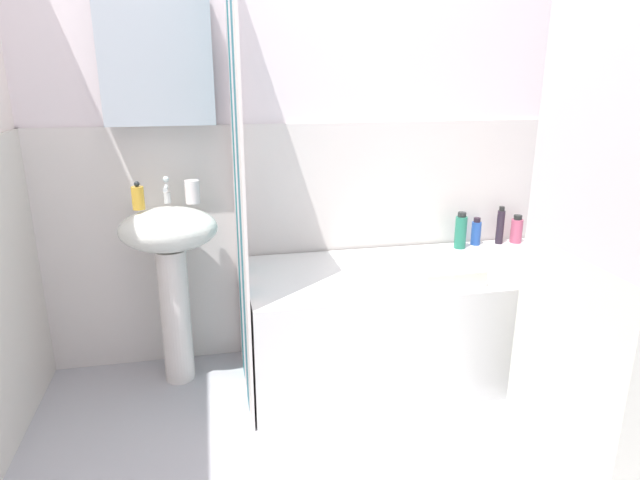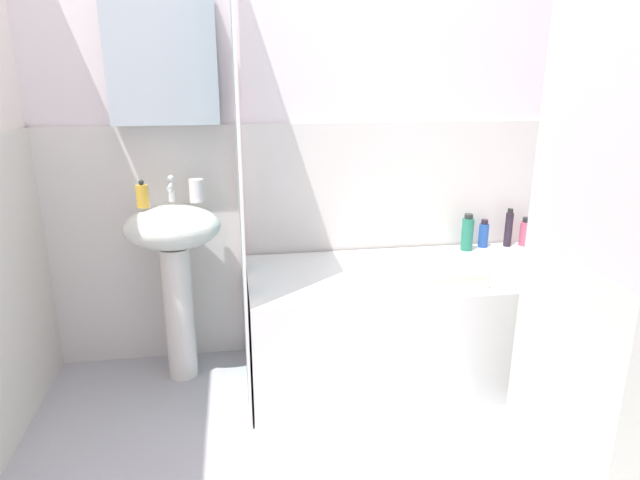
{
  "view_description": "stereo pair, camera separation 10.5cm",
  "coord_description": "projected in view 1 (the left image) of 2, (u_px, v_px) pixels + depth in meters",
  "views": [
    {
      "loc": [
        -0.73,
        -1.43,
        1.44
      ],
      "look_at": [
        -0.28,
        0.73,
        0.76
      ],
      "focal_mm": 30.73,
      "sensor_mm": 36.0,
      "label": 1
    },
    {
      "loc": [
        -0.62,
        -1.45,
        1.44
      ],
      "look_at": [
        -0.28,
        0.73,
        0.76
      ],
      "focal_mm": 30.73,
      "sensor_mm": 36.0,
      "label": 2
    }
  ],
  "objects": [
    {
      "name": "conditioner_bottle",
      "position": [
        476.0,
        232.0,
        2.95
      ],
      "size": [
        0.05,
        0.05,
        0.15
      ],
      "color": "#254DA6",
      "rests_on": "bathtub"
    },
    {
      "name": "shower_curtain",
      "position": [
        238.0,
        180.0,
        2.31
      ],
      "size": [
        0.01,
        0.69,
        2.0
      ],
      "color": "white",
      "rests_on": "ground_plane"
    },
    {
      "name": "soap_dispenser",
      "position": [
        138.0,
        197.0,
        2.4
      ],
      "size": [
        0.05,
        0.05,
        0.13
      ],
      "color": "gold",
      "rests_on": "sink"
    },
    {
      "name": "towel_folded",
      "position": [
        448.0,
        274.0,
        2.44
      ],
      "size": [
        0.29,
        0.2,
        0.07
      ],
      "primitive_type": "cube",
      "rotation": [
        0.0,
        0.0,
        0.02
      ],
      "color": "silver",
      "rests_on": "bathtub"
    },
    {
      "name": "bathtub",
      "position": [
        411.0,
        320.0,
        2.69
      ],
      "size": [
        1.6,
        0.69,
        0.54
      ],
      "primitive_type": "cube",
      "color": "white",
      "rests_on": "ground_plane"
    },
    {
      "name": "wall_back_tiled",
      "position": [
        341.0,
        134.0,
        2.74
      ],
      "size": [
        3.6,
        0.18,
        2.4
      ],
      "color": "white",
      "rests_on": "ground_plane"
    },
    {
      "name": "sink",
      "position": [
        171.0,
        257.0,
        2.51
      ],
      "size": [
        0.44,
        0.34,
        0.86
      ],
      "color": "white",
      "rests_on": "ground_plane"
    },
    {
      "name": "body_wash_bottle",
      "position": [
        517.0,
        230.0,
        2.99
      ],
      "size": [
        0.06,
        0.06,
        0.15
      ],
      "color": "#BE4F6F",
      "rests_on": "bathtub"
    },
    {
      "name": "faucet",
      "position": [
        167.0,
        191.0,
        2.5
      ],
      "size": [
        0.03,
        0.12,
        0.12
      ],
      "color": "silver",
      "rests_on": "sink"
    },
    {
      "name": "lotion_bottle",
      "position": [
        500.0,
        226.0,
        2.96
      ],
      "size": [
        0.04,
        0.04,
        0.21
      ],
      "color": "#2B202D",
      "rests_on": "bathtub"
    },
    {
      "name": "shampoo_bottle",
      "position": [
        461.0,
        231.0,
        2.89
      ],
      "size": [
        0.06,
        0.06,
        0.19
      ],
      "color": "#25785D",
      "rests_on": "bathtub"
    },
    {
      "name": "toothbrush_cup",
      "position": [
        192.0,
        192.0,
        2.51
      ],
      "size": [
        0.07,
        0.07,
        0.11
      ],
      "primitive_type": "cylinder",
      "color": "silver",
      "rests_on": "sink"
    }
  ]
}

